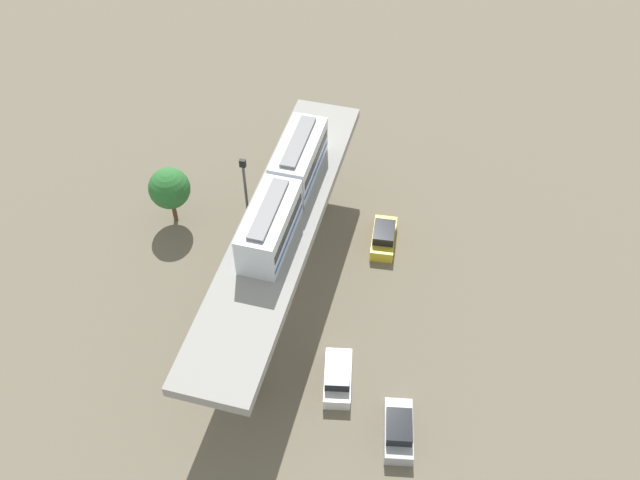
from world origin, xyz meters
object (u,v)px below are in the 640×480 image
train (285,191)px  signal_post (247,204)px  parked_car_silver (399,430)px  tree_near_viaduct (169,188)px  parked_car_white (338,377)px  parked_car_yellow (384,237)px

train → signal_post: size_ratio=1.41×
parked_car_silver → tree_near_viaduct: 25.89m
parked_car_silver → parked_car_white: 5.43m
parked_car_yellow → train: bearing=29.7°
train → parked_car_silver: train is taller
parked_car_yellow → signal_post: (9.94, 3.53, 4.59)m
tree_near_viaduct → parked_car_white: bearing=145.2°
parked_car_yellow → signal_post: 11.50m
signal_post → train: bearing=161.5°
parked_car_silver → parked_car_yellow: same height
train → parked_car_white: size_ratio=3.03×
parked_car_white → signal_post: signal_post is taller
parked_car_silver → signal_post: signal_post is taller
train → signal_post: train is taller
tree_near_viaduct → signal_post: bearing=166.6°
parked_car_white → parked_car_yellow: 13.42m
parked_car_silver → signal_post: (14.13, -12.64, 4.59)m
tree_near_viaduct → parked_car_silver: bearing=146.1°
parked_car_yellow → tree_near_viaduct: size_ratio=0.83×
signal_post → parked_car_yellow: bearing=-160.4°
parked_car_yellow → parked_car_white: bearing=82.0°
parked_car_white → parked_car_yellow: size_ratio=1.03×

